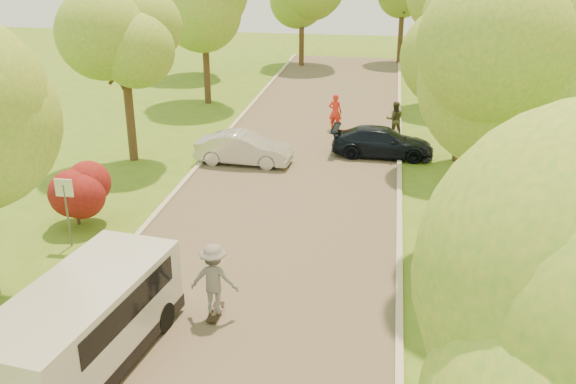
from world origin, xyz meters
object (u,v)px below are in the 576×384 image
Objects in this scene: silver_sedan at (244,149)px; skateboarder at (214,279)px; longboard at (215,312)px; dark_sedan at (382,142)px; person_olive at (395,119)px; minivan at (85,324)px; street_sign at (65,198)px; person_striped at (335,112)px.

silver_sedan is 11.44m from skateboarder.
longboard is at bearing -91.87° from skateboarder.
dark_sedan is 4.55× the size of longboard.
minivan is at bearing 61.18° from person_olive.
minivan reaches higher than dark_sedan.
minivan is (3.13, -5.39, -0.52)m from street_sign.
person_striped reaches higher than silver_sedan.
skateboarder is (2.21, 2.35, -0.01)m from minivan.
minivan reaches higher than person_olive.
minivan is 13.65m from silver_sedan.
person_olive reaches higher than silver_sedan.
person_olive is at bearing -7.25° from dark_sedan.
longboard is (5.34, -3.03, -1.46)m from street_sign.
dark_sedan is at bearing 71.24° from person_olive.
dark_sedan is 2.58× the size of person_olive.
street_sign is 1.22× the size of person_striped.
street_sign is 9.01m from silver_sedan.
person_olive is (9.58, 13.13, -0.73)m from street_sign.
skateboarder is at bearing 65.68° from person_olive.
person_olive is at bearing 53.88° from street_sign.
minivan reaches higher than skateboarder.
longboard is 0.53× the size of person_striped.
person_olive is (0.48, 3.00, 0.21)m from dark_sedan.
street_sign reaches higher than person_olive.
dark_sedan is at bearing 134.11° from person_striped.
person_striped is at bearing -26.67° from silver_sedan.
skateboarder reaches higher than person_olive.
minivan is 5.89× the size of longboard.
silver_sedan is 2.15× the size of skateboarder.
longboard is 0.57× the size of person_olive.
street_sign reaches higher than skateboarder.
minivan is at bearing -177.82° from silver_sedan.
skateboarder is at bearing -167.00° from silver_sedan.
longboard is at bearing -29.61° from street_sign.
street_sign is 6.17m from skateboarder.
person_olive reaches higher than dark_sedan.
street_sign is 0.51× the size of dark_sedan.
skateboarder reaches higher than silver_sedan.
longboard is (1.84, -11.29, -0.55)m from silver_sedan.
minivan reaches higher than silver_sedan.
person_olive is (2.83, -0.65, -0.06)m from person_striped.
minivan is 1.30× the size of dark_sedan.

